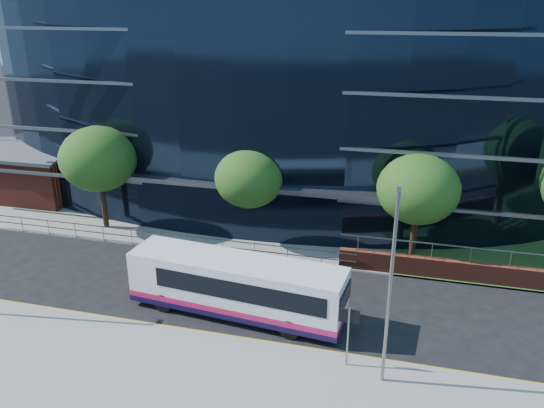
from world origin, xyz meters
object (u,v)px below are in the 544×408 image
(street_sign, at_px, (349,324))
(tree_far_c, at_px, (418,189))
(tree_far_b, at_px, (249,178))
(city_bus, at_px, (238,286))
(brick_pavilion, at_px, (32,172))
(tree_far_a, at_px, (98,159))
(streetlight_east, at_px, (390,286))

(street_sign, distance_m, tree_far_c, 11.14)
(tree_far_b, distance_m, city_bus, 8.91)
(brick_pavilion, relative_size, street_sign, 3.07)
(brick_pavilion, height_order, tree_far_b, tree_far_b)
(street_sign, height_order, tree_far_a, tree_far_a)
(tree_far_a, height_order, tree_far_b, tree_far_a)
(tree_far_c, bearing_deg, tree_far_b, 177.14)
(brick_pavilion, distance_m, streetlight_east, 32.19)
(tree_far_b, height_order, city_bus, tree_far_b)
(tree_far_c, bearing_deg, tree_far_a, 180.00)
(street_sign, xyz_separation_m, city_bus, (-5.62, 2.80, -0.62))
(tree_far_a, relative_size, city_bus, 0.64)
(brick_pavilion, xyz_separation_m, tree_far_b, (19.00, -4.00, 2.27))
(street_sign, distance_m, city_bus, 6.31)
(tree_far_b, distance_m, tree_far_c, 10.02)
(tree_far_c, distance_m, streetlight_east, 11.22)
(brick_pavilion, relative_size, city_bus, 0.79)
(streetlight_east, relative_size, city_bus, 0.74)
(city_bus, bearing_deg, tree_far_b, 108.54)
(tree_far_a, distance_m, tree_far_b, 10.03)
(street_sign, bearing_deg, streetlight_east, -21.36)
(tree_far_c, bearing_deg, brick_pavilion, 171.18)
(brick_pavilion, xyz_separation_m, streetlight_east, (28.00, -15.67, 2.50))
(city_bus, bearing_deg, brick_pavilion, 155.28)
(street_sign, bearing_deg, tree_far_b, 124.08)
(city_bus, bearing_deg, street_sign, -20.69)
(tree_far_b, bearing_deg, tree_far_c, -2.86)
(tree_far_a, bearing_deg, tree_far_c, 0.00)
(tree_far_a, xyz_separation_m, city_bus, (11.88, -7.79, -3.33))
(tree_far_a, relative_size, tree_far_c, 1.07)
(street_sign, relative_size, streetlight_east, 0.35)
(street_sign, distance_m, tree_far_a, 20.63)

